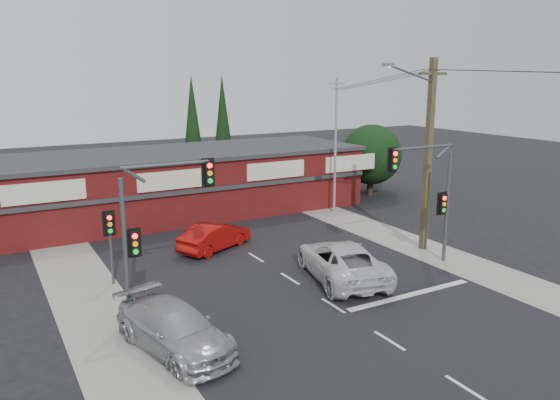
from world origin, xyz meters
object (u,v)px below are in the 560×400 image
utility_pole (427,149)px  silver_suv (174,329)px  red_sedan (215,236)px  shop_building (168,183)px  white_suv (342,261)px

utility_pole → silver_suv: bearing=-164.8°
red_sedan → utility_pole: utility_pole is taller
shop_building → red_sedan: bearing=-92.0°
white_suv → shop_building: 15.79m
red_sedan → shop_building: shop_building is taller
white_suv → silver_suv: (-8.86, -2.67, -0.08)m
shop_building → utility_pole: utility_pole is taller
utility_pole → shop_building: bearing=123.8°
silver_suv → red_sedan: 10.97m
silver_suv → shop_building: 19.05m
white_suv → red_sedan: 7.63m
red_sedan → utility_pole: 12.01m
silver_suv → utility_pole: size_ratio=0.53×
red_sedan → shop_building: bearing=-28.2°
red_sedan → shop_building: size_ratio=0.16×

